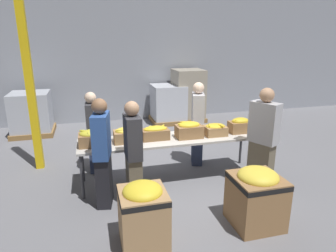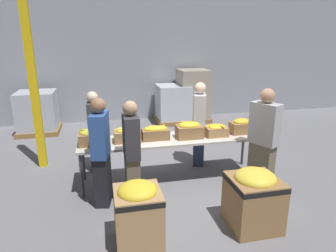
% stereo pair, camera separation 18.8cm
% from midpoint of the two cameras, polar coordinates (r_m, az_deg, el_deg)
% --- Properties ---
extents(ground_plane, '(30.00, 30.00, 0.00)m').
position_cam_midpoint_polar(ground_plane, '(5.75, -0.31, -9.97)').
color(ground_plane, slate).
extents(wall_back, '(16.00, 0.08, 4.00)m').
position_cam_midpoint_polar(wall_back, '(9.56, -7.31, 13.07)').
color(wall_back, '#9399A3').
rests_on(wall_back, ground_plane).
extents(sorting_table, '(3.31, 0.77, 0.81)m').
position_cam_midpoint_polar(sorting_table, '(5.45, -0.32, -2.77)').
color(sorting_table, beige).
rests_on(sorting_table, ground_plane).
extents(banana_box_0, '(0.43, 0.33, 0.28)m').
position_cam_midpoint_polar(banana_box_0, '(5.21, -15.36, -2.13)').
color(banana_box_0, olive).
rests_on(banana_box_0, sorting_table).
extents(banana_box_1, '(0.46, 0.32, 0.27)m').
position_cam_midpoint_polar(banana_box_1, '(5.26, -8.82, -1.61)').
color(banana_box_1, '#A37A4C').
rests_on(banana_box_1, sorting_table).
extents(banana_box_2, '(0.48, 0.28, 0.25)m').
position_cam_midpoint_polar(banana_box_2, '(5.34, -3.43, -1.26)').
color(banana_box_2, olive).
rests_on(banana_box_2, sorting_table).
extents(banana_box_3, '(0.47, 0.31, 0.31)m').
position_cam_midpoint_polar(banana_box_3, '(5.43, 3.03, -0.68)').
color(banana_box_3, olive).
rests_on(banana_box_3, sorting_table).
extents(banana_box_4, '(0.40, 0.34, 0.23)m').
position_cam_midpoint_polar(banana_box_4, '(5.61, 8.03, -0.62)').
color(banana_box_4, '#A37A4C').
rests_on(banana_box_4, sorting_table).
extents(banana_box_5, '(0.42, 0.27, 0.29)m').
position_cam_midpoint_polar(banana_box_5, '(5.85, 12.70, 0.18)').
color(banana_box_5, olive).
rests_on(banana_box_5, sorting_table).
extents(volunteer_0, '(0.31, 0.50, 1.72)m').
position_cam_midpoint_polar(volunteer_0, '(4.72, -13.50, -5.21)').
color(volunteer_0, black).
rests_on(volunteer_0, ground_plane).
extents(volunteer_1, '(0.43, 0.53, 1.78)m').
position_cam_midpoint_polar(volunteer_1, '(5.31, 16.64, -2.61)').
color(volunteer_1, '#6B604C').
rests_on(volunteer_1, ground_plane).
extents(volunteer_2, '(0.35, 0.51, 1.71)m').
position_cam_midpoint_polar(volunteer_2, '(6.16, 4.76, 0.35)').
color(volunteer_2, '#2D3856').
rests_on(volunteer_2, ground_plane).
extents(volunteer_3, '(0.23, 0.45, 1.67)m').
position_cam_midpoint_polar(volunteer_3, '(4.67, -7.77, -5.43)').
color(volunteer_3, '#6B604C').
rests_on(volunteer_3, ground_plane).
extents(volunteer_4, '(0.23, 0.43, 1.59)m').
position_cam_midpoint_polar(volunteer_4, '(5.99, -14.98, -1.27)').
color(volunteer_4, '#2D3856').
rests_on(volunteer_4, ground_plane).
extents(donation_bin_0, '(0.59, 0.59, 0.85)m').
position_cam_midpoint_polar(donation_bin_0, '(3.95, -6.17, -16.03)').
color(donation_bin_0, tan).
rests_on(donation_bin_0, ground_plane).
extents(donation_bin_1, '(0.66, 0.66, 0.86)m').
position_cam_midpoint_polar(donation_bin_1, '(4.42, 15.28, -12.65)').
color(donation_bin_1, olive).
rests_on(donation_bin_1, ground_plane).
extents(support_pillar, '(0.15, 0.15, 4.00)m').
position_cam_midpoint_polar(support_pillar, '(6.29, -25.95, 9.76)').
color(support_pillar, yellow).
rests_on(support_pillar, ground_plane).
extents(pallet_stack_0, '(0.98, 0.98, 1.61)m').
position_cam_midpoint_polar(pallet_stack_0, '(9.46, 3.27, 5.77)').
color(pallet_stack_0, olive).
rests_on(pallet_stack_0, ground_plane).
extents(pallet_stack_1, '(1.08, 1.08, 1.15)m').
position_cam_midpoint_polar(pallet_stack_1, '(8.97, -25.10, 2.10)').
color(pallet_stack_1, olive).
rests_on(pallet_stack_1, ground_plane).
extents(pallet_stack_2, '(1.05, 1.05, 1.16)m').
position_cam_midpoint_polar(pallet_stack_2, '(9.30, -0.55, 4.18)').
color(pallet_stack_2, olive).
rests_on(pallet_stack_2, ground_plane).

